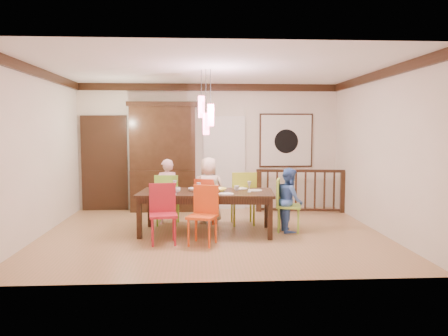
{
  "coord_description": "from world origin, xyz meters",
  "views": [
    {
      "loc": [
        -0.25,
        -7.66,
        1.85
      ],
      "look_at": [
        0.22,
        0.28,
        1.15
      ],
      "focal_mm": 35.0,
      "sensor_mm": 36.0,
      "label": 1
    }
  ],
  "objects": [
    {
      "name": "chair_far_left",
      "position": [
        -0.85,
        0.8,
        0.57
      ],
      "size": [
        0.48,
        0.48,
        0.99
      ],
      "rotation": [
        0.0,
        0.0,
        3.07
      ],
      "color": "#7EC132",
      "rests_on": "floor"
    },
    {
      "name": "chair_far_mid",
      "position": [
        -0.09,
        0.88,
        0.51
      ],
      "size": [
        0.5,
        0.5,
        0.9
      ],
      "rotation": [
        0.0,
        0.0,
        2.87
      ],
      "color": "red",
      "rests_on": "floor"
    },
    {
      "name": "ceiling",
      "position": [
        0.0,
        0.0,
        2.9
      ],
      "size": [
        6.0,
        6.0,
        0.0
      ],
      "primitive_type": "plane",
      "rotation": [
        3.14,
        0.0,
        0.0
      ],
      "color": "white",
      "rests_on": "wall_back"
    },
    {
      "name": "cup_left",
      "position": [
        -0.63,
        -0.08,
        0.8
      ],
      "size": [
        0.15,
        0.15,
        0.1
      ],
      "primitive_type": "imported",
      "rotation": [
        0.0,
        0.0,
        0.32
      ],
      "color": "silver",
      "rests_on": "dining_table"
    },
    {
      "name": "cup_right",
      "position": [
        0.44,
        0.15,
        0.79
      ],
      "size": [
        0.1,
        0.1,
        0.09
      ],
      "primitive_type": "imported",
      "rotation": [
        0.0,
        0.0,
        0.04
      ],
      "color": "silver",
      "rests_on": "dining_table"
    },
    {
      "name": "serving_bowl",
      "position": [
        0.09,
        -0.04,
        0.79
      ],
      "size": [
        0.33,
        0.33,
        0.07
      ],
      "primitive_type": "imported",
      "rotation": [
        0.0,
        0.0,
        0.1
      ],
      "color": "gold",
      "rests_on": "dining_table"
    },
    {
      "name": "wall_left",
      "position": [
        -3.0,
        0.0,
        1.45
      ],
      "size": [
        0.0,
        5.0,
        5.0
      ],
      "primitive_type": "plane",
      "rotation": [
        1.57,
        0.0,
        1.57
      ],
      "color": "beige",
      "rests_on": "floor"
    },
    {
      "name": "person_far_left",
      "position": [
        -0.87,
        0.88,
        0.64
      ],
      "size": [
        0.52,
        0.39,
        1.28
      ],
      "primitive_type": "imported",
      "rotation": [
        0.0,
        0.0,
        3.33
      ],
      "color": "#FDC0CD",
      "rests_on": "floor"
    },
    {
      "name": "small_bowl",
      "position": [
        -0.35,
        0.12,
        0.78
      ],
      "size": [
        0.22,
        0.22,
        0.06
      ],
      "primitive_type": "imported",
      "rotation": [
        0.0,
        0.0,
        -0.23
      ],
      "color": "white",
      "rests_on": "dining_table"
    },
    {
      "name": "panel_door",
      "position": [
        -2.4,
        2.45,
        1.05
      ],
      "size": [
        1.04,
        0.07,
        2.24
      ],
      "primitive_type": "cube",
      "color": "black",
      "rests_on": "wall_back"
    },
    {
      "name": "wall_right",
      "position": [
        3.0,
        0.0,
        1.45
      ],
      "size": [
        0.0,
        5.0,
        5.0
      ],
      "primitive_type": "plane",
      "rotation": [
        1.57,
        0.0,
        -1.57
      ],
      "color": "beige",
      "rests_on": "floor"
    },
    {
      "name": "balustrade",
      "position": [
        2.04,
        1.95,
        0.5
      ],
      "size": [
        2.01,
        0.34,
        0.96
      ],
      "rotation": [
        0.0,
        0.0,
        -0.13
      ],
      "color": "black",
      "rests_on": "floor"
    },
    {
      "name": "chair_far_right",
      "position": [
        0.61,
        0.74,
        0.6
      ],
      "size": [
        0.49,
        0.49,
        1.04
      ],
      "rotation": [
        0.0,
        0.0,
        3.19
      ],
      "color": "#93A020",
      "rests_on": "floor"
    },
    {
      "name": "wall_back",
      "position": [
        0.0,
        2.5,
        1.45
      ],
      "size": [
        6.0,
        0.0,
        6.0
      ],
      "primitive_type": "plane",
      "rotation": [
        1.57,
        0.0,
        0.0
      ],
      "color": "beige",
      "rests_on": "floor"
    },
    {
      "name": "napkin",
      "position": [
        -0.23,
        -0.3,
        0.76
      ],
      "size": [
        0.18,
        0.14,
        0.01
      ],
      "primitive_type": "cube",
      "color": "#D83359",
      "rests_on": "dining_table"
    },
    {
      "name": "person_far_mid",
      "position": [
        -0.05,
        0.91,
        0.66
      ],
      "size": [
        0.64,
        0.42,
        1.31
      ],
      "primitive_type": "imported",
      "rotation": [
        0.0,
        0.0,
        3.15
      ],
      "color": "beige",
      "rests_on": "floor"
    },
    {
      "name": "wine_glass_d",
      "position": [
        0.64,
        -0.06,
        0.84
      ],
      "size": [
        0.08,
        0.08,
        0.19
      ],
      "primitive_type": null,
      "color": "silver",
      "rests_on": "dining_table"
    },
    {
      "name": "plate_near_mid",
      "position": [
        0.22,
        -0.3,
        0.76
      ],
      "size": [
        0.26,
        0.26,
        0.01
      ],
      "primitive_type": "cylinder",
      "color": "white",
      "rests_on": "dining_table"
    },
    {
      "name": "plate_far_mid",
      "position": [
        -0.12,
        0.34,
        0.76
      ],
      "size": [
        0.26,
        0.26,
        0.01
      ],
      "primitive_type": "cylinder",
      "color": "white",
      "rests_on": "dining_table"
    },
    {
      "name": "dining_table",
      "position": [
        -0.11,
        0.06,
        0.68
      ],
      "size": [
        2.46,
        1.28,
        0.75
      ],
      "rotation": [
        0.0,
        0.0,
        -0.09
      ],
      "color": "black",
      "rests_on": "floor"
    },
    {
      "name": "person_end_right",
      "position": [
        1.4,
        0.08,
        0.58
      ],
      "size": [
        0.46,
        0.58,
        1.16
      ],
      "primitive_type": "imported",
      "rotation": [
        0.0,
        0.0,
        1.61
      ],
      "color": "#4772C6",
      "rests_on": "floor"
    },
    {
      "name": "crown_molding",
      "position": [
        0.0,
        0.0,
        2.82
      ],
      "size": [
        6.0,
        5.0,
        0.16
      ],
      "primitive_type": null,
      "color": "black",
      "rests_on": "wall_back"
    },
    {
      "name": "wine_glass_a",
      "position": [
        -0.68,
        0.17,
        0.84
      ],
      "size": [
        0.08,
        0.08,
        0.19
      ],
      "primitive_type": null,
      "color": "#590C19",
      "rests_on": "dining_table"
    },
    {
      "name": "plate_near_left",
      "position": [
        -0.76,
        -0.28,
        0.76
      ],
      "size": [
        0.26,
        0.26,
        0.01
      ],
      "primitive_type": "cylinder",
      "color": "white",
      "rests_on": "dining_table"
    },
    {
      "name": "plate_end_right",
      "position": [
        0.77,
        0.09,
        0.76
      ],
      "size": [
        0.26,
        0.26,
        0.01
      ],
      "primitive_type": "cylinder",
      "color": "white",
      "rests_on": "dining_table"
    },
    {
      "name": "chair_near_left",
      "position": [
        -0.82,
        -0.65,
        0.55
      ],
      "size": [
        0.49,
        0.49,
        0.97
      ],
      "rotation": [
        0.0,
        0.0,
        0.12
      ],
      "color": "#B21E2C",
      "rests_on": "floor"
    },
    {
      "name": "pendant_cluster",
      "position": [
        -0.11,
        0.06,
        2.11
      ],
      "size": [
        0.27,
        0.21,
        1.14
      ],
      "color": "#FF4C71",
      "rests_on": "ceiling"
    },
    {
      "name": "plate_far_left",
      "position": [
        -0.85,
        0.37,
        0.76
      ],
      "size": [
        0.26,
        0.26,
        0.01
      ],
      "primitive_type": "cylinder",
      "color": "white",
      "rests_on": "dining_table"
    },
    {
      "name": "china_hutch",
      "position": [
        -1.05,
        2.3,
        1.24
      ],
      "size": [
        1.56,
        0.46,
        2.47
      ],
      "color": "black",
      "rests_on": "floor"
    },
    {
      "name": "floor",
      "position": [
        0.0,
        0.0,
        0.0
      ],
      "size": [
        6.0,
        6.0,
        0.0
      ],
      "primitive_type": "plane",
      "color": "#A68650",
      "rests_on": "ground"
    },
    {
      "name": "white_doorway",
      "position": [
        0.35,
        2.46,
        1.05
      ],
      "size": [
        0.97,
        0.05,
        2.22
      ],
      "primitive_type": "cube",
      "color": "silver",
      "rests_on": "wall_back"
    },
    {
      "name": "wine_glass_c",
      "position": [
        -0.25,
        -0.2,
        0.84
      ],
      "size": [
        0.08,
        0.08,
        0.19
      ],
      "primitive_type": null,
      "color": "#590C19",
      "rests_on": "dining_table"
    },
    {
      "name": "painting",
      "position": [
        1.8,
        2.46,
        1.6
      ],
      "size": [
        1.25,
        0.06,
        1.25
      ],
      "color": "black",
      "rests_on": "wall_back"
    },
    {
      "name": "chair_near_mid",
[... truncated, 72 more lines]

